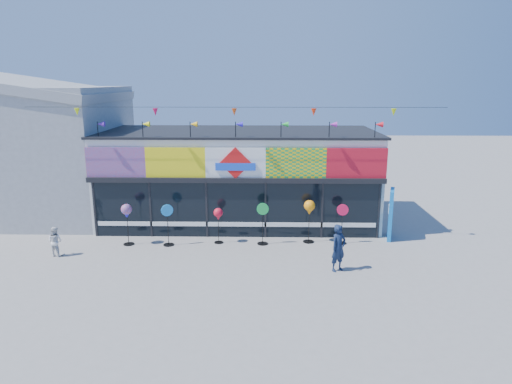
{
  "coord_description": "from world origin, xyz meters",
  "views": [
    {
      "loc": [
        1.19,
        -14.43,
        6.25
      ],
      "look_at": [
        0.84,
        2.0,
        2.25
      ],
      "focal_mm": 32.0,
      "sensor_mm": 36.0,
      "label": 1
    }
  ],
  "objects_px": {
    "blue_sign": "(391,214)",
    "spinner_1": "(168,224)",
    "spinner_2": "(218,215)",
    "child": "(55,241)",
    "spinner_3": "(263,223)",
    "spinner_5": "(342,223)",
    "adult_man": "(338,248)",
    "spinner_4": "(309,209)",
    "spinner_0": "(127,212)"
  },
  "relations": [
    {
      "from": "spinner_2",
      "to": "spinner_0",
      "type": "bearing_deg",
      "value": -175.64
    },
    {
      "from": "blue_sign",
      "to": "adult_man",
      "type": "bearing_deg",
      "value": -111.83
    },
    {
      "from": "spinner_2",
      "to": "adult_man",
      "type": "xyz_separation_m",
      "value": [
        4.31,
        -2.64,
        -0.34
      ]
    },
    {
      "from": "blue_sign",
      "to": "spinner_4",
      "type": "bearing_deg",
      "value": -154.7
    },
    {
      "from": "spinner_3",
      "to": "adult_man",
      "type": "relative_size",
      "value": 1.04
    },
    {
      "from": "spinner_0",
      "to": "spinner_4",
      "type": "xyz_separation_m",
      "value": [
        7.11,
        0.43,
        0.06
      ]
    },
    {
      "from": "adult_man",
      "to": "blue_sign",
      "type": "bearing_deg",
      "value": 16.1
    },
    {
      "from": "spinner_1",
      "to": "child",
      "type": "height_order",
      "value": "spinner_1"
    },
    {
      "from": "spinner_0",
      "to": "child",
      "type": "bearing_deg",
      "value": -152.28
    },
    {
      "from": "spinner_1",
      "to": "spinner_5",
      "type": "bearing_deg",
      "value": 2.8
    },
    {
      "from": "spinner_3",
      "to": "spinner_5",
      "type": "xyz_separation_m",
      "value": [
        3.11,
        0.13,
        -0.03
      ]
    },
    {
      "from": "spinner_1",
      "to": "spinner_2",
      "type": "height_order",
      "value": "spinner_1"
    },
    {
      "from": "spinner_1",
      "to": "spinner_0",
      "type": "bearing_deg",
      "value": 178.55
    },
    {
      "from": "spinner_0",
      "to": "spinner_4",
      "type": "height_order",
      "value": "spinner_4"
    },
    {
      "from": "spinner_3",
      "to": "child",
      "type": "bearing_deg",
      "value": -169.69
    },
    {
      "from": "child",
      "to": "adult_man",
      "type": "bearing_deg",
      "value": -172.85
    },
    {
      "from": "spinner_1",
      "to": "spinner_4",
      "type": "bearing_deg",
      "value": 4.86
    },
    {
      "from": "blue_sign",
      "to": "adult_man",
      "type": "distance_m",
      "value": 4.24
    },
    {
      "from": "blue_sign",
      "to": "child",
      "type": "height_order",
      "value": "blue_sign"
    },
    {
      "from": "spinner_2",
      "to": "child",
      "type": "distance_m",
      "value": 6.06
    },
    {
      "from": "spinner_4",
      "to": "blue_sign",
      "type": "bearing_deg",
      "value": 9.01
    },
    {
      "from": "spinner_2",
      "to": "blue_sign",
      "type": "bearing_deg",
      "value": 5.69
    },
    {
      "from": "blue_sign",
      "to": "spinner_0",
      "type": "bearing_deg",
      "value": -158.46
    },
    {
      "from": "blue_sign",
      "to": "spinner_4",
      "type": "xyz_separation_m",
      "value": [
        -3.34,
        -0.53,
        0.35
      ]
    },
    {
      "from": "spinner_2",
      "to": "spinner_4",
      "type": "height_order",
      "value": "spinner_4"
    },
    {
      "from": "spinner_4",
      "to": "spinner_0",
      "type": "bearing_deg",
      "value": -176.55
    },
    {
      "from": "blue_sign",
      "to": "spinner_5",
      "type": "xyz_separation_m",
      "value": [
        -2.06,
        -0.67,
        -0.18
      ]
    },
    {
      "from": "spinner_1",
      "to": "spinner_5",
      "type": "height_order",
      "value": "spinner_1"
    },
    {
      "from": "spinner_2",
      "to": "spinner_5",
      "type": "relative_size",
      "value": 0.89
    },
    {
      "from": "spinner_4",
      "to": "spinner_3",
      "type": "bearing_deg",
      "value": -171.71
    },
    {
      "from": "spinner_0",
      "to": "spinner_3",
      "type": "relative_size",
      "value": 0.99
    },
    {
      "from": "spinner_0",
      "to": "spinner_5",
      "type": "bearing_deg",
      "value": 1.99
    },
    {
      "from": "spinner_4",
      "to": "spinner_2",
      "type": "bearing_deg",
      "value": -177.44
    },
    {
      "from": "spinner_1",
      "to": "spinner_4",
      "type": "relative_size",
      "value": 0.95
    },
    {
      "from": "spinner_0",
      "to": "child",
      "type": "relative_size",
      "value": 1.5
    },
    {
      "from": "blue_sign",
      "to": "spinner_5",
      "type": "bearing_deg",
      "value": -145.79
    },
    {
      "from": "spinner_0",
      "to": "spinner_5",
      "type": "height_order",
      "value": "spinner_0"
    },
    {
      "from": "blue_sign",
      "to": "spinner_3",
      "type": "distance_m",
      "value": 5.24
    },
    {
      "from": "spinner_0",
      "to": "child",
      "type": "distance_m",
      "value": 2.73
    },
    {
      "from": "spinner_5",
      "to": "child",
      "type": "bearing_deg",
      "value": -171.96
    },
    {
      "from": "spinner_2",
      "to": "spinner_5",
      "type": "height_order",
      "value": "spinner_5"
    },
    {
      "from": "spinner_1",
      "to": "adult_man",
      "type": "height_order",
      "value": "spinner_1"
    },
    {
      "from": "blue_sign",
      "to": "adult_man",
      "type": "relative_size",
      "value": 1.27
    },
    {
      "from": "spinner_3",
      "to": "spinner_5",
      "type": "bearing_deg",
      "value": 2.39
    },
    {
      "from": "blue_sign",
      "to": "spinner_1",
      "type": "height_order",
      "value": "blue_sign"
    },
    {
      "from": "spinner_2",
      "to": "spinner_3",
      "type": "bearing_deg",
      "value": -3.52
    },
    {
      "from": "spinner_4",
      "to": "adult_man",
      "type": "xyz_separation_m",
      "value": [
        0.73,
        -2.8,
        -0.58
      ]
    },
    {
      "from": "adult_man",
      "to": "spinner_0",
      "type": "bearing_deg",
      "value": 127.38
    },
    {
      "from": "spinner_5",
      "to": "spinner_3",
      "type": "bearing_deg",
      "value": -177.61
    },
    {
      "from": "blue_sign",
      "to": "child",
      "type": "relative_size",
      "value": 1.86
    }
  ]
}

